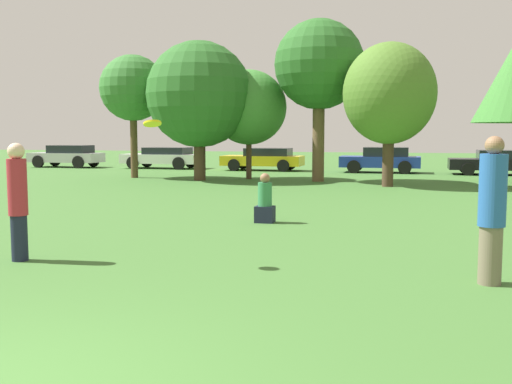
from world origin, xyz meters
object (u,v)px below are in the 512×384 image
tree_2 (249,107)px  parked_car_white (163,157)px  tree_0 (133,89)px  tree_4 (389,94)px  bystander_sitting (265,202)px  parked_car_blue (382,159)px  person_thrower (18,199)px  tree_3 (319,66)px  parked_car_yellow (264,158)px  parked_car_silver (67,155)px  parked_car_black (499,162)px  frisbee (152,123)px  person_catcher (492,210)px  tree_1 (199,95)px

tree_2 → parked_car_white: (-6.76, 6.43, -2.44)m
tree_0 → tree_4: 11.34m
bystander_sitting → parked_car_blue: parked_car_blue is taller
person_thrower → parked_car_blue: 23.25m
tree_3 → parked_car_white: 12.77m
tree_4 → parked_car_blue: bearing=93.9°
tree_2 → parked_car_yellow: tree_2 is taller
bystander_sitting → tree_4: bearing=76.6°
tree_3 → parked_car_blue: (2.33, 6.32, -4.06)m
parked_car_silver → parked_car_white: (5.98, 0.30, -0.04)m
parked_car_silver → parked_car_white: parked_car_silver is taller
tree_4 → parked_car_black: bearing=57.3°
parked_car_silver → parked_car_blue: parked_car_silver is taller
parked_car_white → parked_car_blue: 12.23m
bystander_sitting → tree_2: tree_2 is taller
parked_car_blue → frisbee: bearing=84.3°
parked_car_silver → parked_car_black: (23.73, -0.64, -0.07)m
frisbee → tree_3: size_ratio=0.04×
tree_3 → parked_car_black: 10.74m
person_thrower → tree_3: bearing=79.9°
person_thrower → person_catcher: bearing=0.0°
tree_4 → bystander_sitting: bearing=-103.4°
tree_3 → parked_car_white: (-9.89, 6.98, -4.08)m
parked_car_white → parked_car_blue: (12.21, -0.66, 0.01)m
parked_car_silver → person_catcher: bearing=132.4°
person_catcher → tree_3: bearing=-76.2°
person_catcher → frisbee: (-4.76, 0.00, 1.13)m
tree_3 → parked_car_black: bearing=37.5°
bystander_sitting → parked_car_silver: 24.58m
frisbee → parked_car_silver: (-15.74, 22.88, -1.43)m
parked_car_blue → tree_1: bearing=44.4°
person_thrower → bystander_sitting: 5.58m
tree_1 → tree_4: tree_1 is taller
person_thrower → frisbee: size_ratio=6.52×
tree_4 → parked_car_white: bearing=145.6°
person_catcher → tree_0: 20.95m
tree_1 → tree_2: bearing=34.1°
tree_4 → parked_car_yellow: tree_4 is taller
bystander_sitting → tree_3: size_ratio=0.17×
tree_4 → parked_car_blue: tree_4 is taller
person_thrower → frisbee: 2.46m
frisbee → parked_car_white: bearing=112.8°
parked_car_blue → parked_car_black: (5.54, -0.28, -0.05)m
parked_car_blue → tree_2: bearing=47.2°
person_thrower → parked_car_blue: size_ratio=0.46×
tree_2 → tree_4: size_ratio=0.89×
tree_0 → tree_3: bearing=-0.1°
person_thrower → tree_2: tree_2 is taller
person_thrower → parked_car_white: size_ratio=0.41×
bystander_sitting → parked_car_white: parked_car_white is taller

